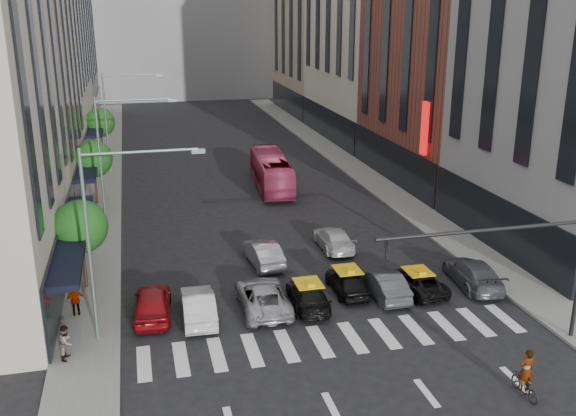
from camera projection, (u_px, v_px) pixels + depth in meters
ground at (351, 355)px, 28.58m from camera, size 160.00×160.00×0.00m
sidewalk_left at (103, 190)px, 53.68m from camera, size 3.00×96.00×0.15m
sidewalk_right at (362, 173)px, 58.92m from camera, size 3.00×96.00×0.15m
building_left_b at (10, 46)px, 46.95m from camera, size 8.00×16.00×24.00m
building_left_d at (55, 3)px, 80.25m from camera, size 8.00×18.00×30.00m
building_right_b at (442, 28)px, 53.45m from camera, size 8.00×18.00×26.00m
building_right_d at (315, 11)px, 88.29m from camera, size 8.00×18.00×28.00m
tree_near at (81, 227)px, 34.03m from camera, size 2.88×2.88×4.95m
tree_mid at (93, 159)px, 48.83m from camera, size 2.88×2.88×4.95m
tree_far at (100, 123)px, 63.62m from camera, size 2.88×2.88×4.95m
streetlamp_near at (109, 219)px, 28.19m from camera, size 5.38×0.25×9.00m
streetlamp_mid at (114, 145)px, 42.99m from camera, size 5.38×0.25×9.00m
streetlamp_far at (116, 109)px, 57.79m from camera, size 5.38×0.25×9.00m
traffic_signal at (528, 255)px, 28.04m from camera, size 10.10×0.20×6.00m
liberty_sign at (425, 128)px, 48.11m from camera, size 0.30×0.70×4.00m
car_red at (152, 303)px, 31.87m from camera, size 2.14×4.64×1.54m
car_white_front at (198, 305)px, 31.65m from camera, size 1.69×4.51×1.47m
car_silver at (263, 296)px, 32.70m from camera, size 2.46×5.16×1.42m
taxi_left at (308, 295)px, 33.01m from camera, size 2.15×4.56×1.29m
taxi_center at (347, 282)px, 34.51m from camera, size 1.63×3.95×1.34m
car_grey_mid at (384, 283)px, 34.18m from camera, size 1.52×4.33×1.43m
taxi_right at (417, 281)px, 34.73m from camera, size 2.34×4.36×1.16m
car_grey_curb at (473, 273)px, 35.45m from camera, size 2.54×5.19×1.45m
car_row2_left at (263, 253)px, 38.33m from camera, size 1.90×4.53×1.46m
car_row2_right at (333, 238)px, 40.86m from camera, size 1.92×4.63×1.34m
bus at (271, 171)px, 54.02m from camera, size 3.30×10.71×2.94m
motorcycle at (524, 386)px, 25.50m from camera, size 0.65×1.73×0.90m
rider at (528, 356)px, 25.09m from camera, size 0.67×0.45×1.81m
pedestrian_near at (66, 342)px, 27.81m from camera, size 0.75×0.88×1.58m
pedestrian_far at (76, 300)px, 31.71m from camera, size 0.98×0.50×1.60m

